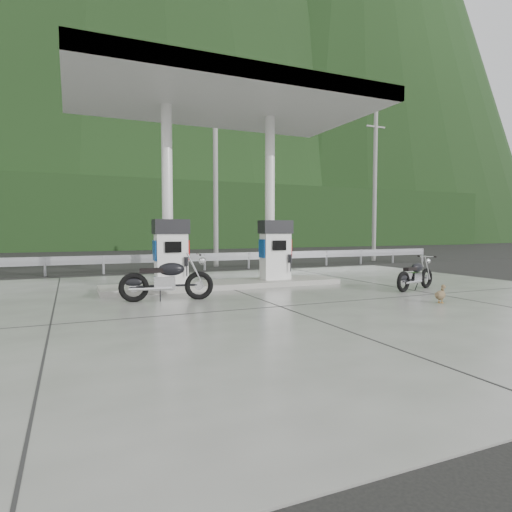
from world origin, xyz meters
name	(u,v)px	position (x,y,z in m)	size (l,w,h in m)	color
ground	(261,300)	(0.00, 0.00, 0.00)	(160.00, 160.00, 0.00)	black
forecourt_apron	(261,300)	(0.00, 0.00, 0.01)	(18.00, 14.00, 0.02)	slate
pump_island	(226,284)	(0.00, 2.50, 0.10)	(7.00, 1.40, 0.15)	#9F9D94
gas_pump_left	(171,252)	(-1.60, 2.50, 1.07)	(0.95, 0.55, 1.80)	white
gas_pump_right	(275,250)	(1.60, 2.50, 1.07)	(0.95, 0.55, 1.80)	white
canopy_column_left	(167,195)	(-1.60, 2.90, 2.67)	(0.30, 0.30, 5.00)	white
canopy_column_right	(270,198)	(1.60, 2.90, 2.67)	(0.30, 0.30, 5.00)	white
canopy_roof	(225,100)	(0.00, 2.50, 5.37)	(8.50, 5.00, 0.40)	silver
guardrail	(181,254)	(0.00, 8.00, 0.71)	(26.00, 0.16, 1.42)	#A1A3A9
road	(164,265)	(0.00, 11.50, 0.00)	(60.00, 7.00, 0.01)	black
utility_pole_b	(216,179)	(2.00, 9.50, 4.00)	(0.22, 0.22, 8.00)	gray
utility_pole_c	(375,187)	(11.00, 9.50, 4.00)	(0.22, 0.22, 8.00)	gray
tree_band	(121,215)	(0.00, 30.00, 3.00)	(80.00, 6.00, 6.00)	black
forested_hills	(100,241)	(0.00, 60.00, 0.00)	(100.00, 40.00, 140.00)	black
motorcycle_left	(167,280)	(-2.09, 0.76, 0.50)	(2.04, 0.64, 0.96)	black
motorcycle_right	(415,275)	(4.61, -0.18, 0.42)	(1.70, 0.54, 0.81)	black
duck	(440,295)	(3.54, -2.06, 0.19)	(0.48, 0.14, 0.35)	brown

